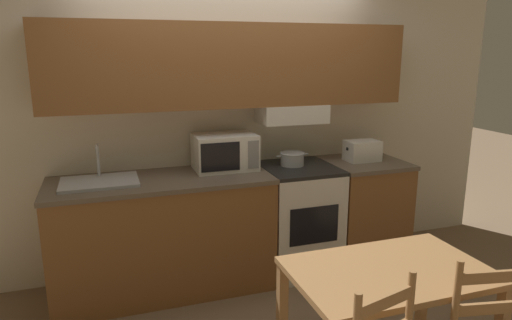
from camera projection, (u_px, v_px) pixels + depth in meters
The scene contains 10 objects.
ground_plane at pixel (231, 259), 4.29m from camera, with size 16.00×16.00×0.00m, color #7F664C.
wall_back at pixel (232, 98), 3.88m from camera, with size 5.41×0.38×2.55m.
lower_counter_main at pixel (164, 234), 3.67m from camera, with size 1.73×0.69×0.94m.
lower_counter_right_stub at pixel (362, 210), 4.24m from camera, with size 0.68×0.69×0.94m.
stove_range at pixel (297, 218), 4.04m from camera, with size 0.61×0.68×0.94m.
cooking_pot at pixel (292, 158), 3.96m from camera, with size 0.29×0.22×0.11m.
microwave at pixel (225, 152), 3.81m from camera, with size 0.51×0.36×0.30m.
toaster at pixel (362, 151), 4.12m from camera, with size 0.31×0.20×0.18m.
sink_basin at pixel (99, 181), 3.42m from camera, with size 0.57×0.40×0.28m.
dining_table at pixel (388, 286), 2.55m from camera, with size 1.10×0.70×0.73m.
Camera 1 is at (-1.05, -3.83, 1.91)m, focal length 32.00 mm.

